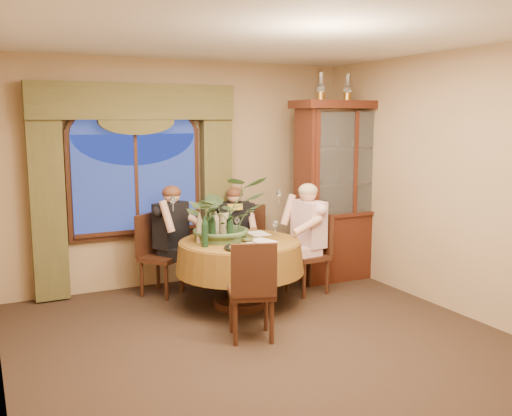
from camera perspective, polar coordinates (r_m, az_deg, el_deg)
name	(u,v)px	position (r m, az deg, el deg)	size (l,w,h in m)	color
floor	(274,349)	(5.36, 1.80, -13.94)	(5.00, 5.00, 0.00)	black
wall_back	(181,173)	(7.27, -7.46, 3.47)	(4.50, 4.50, 0.00)	#9B7C57
wall_right	(464,184)	(6.36, 20.09, 2.23)	(5.00, 5.00, 0.00)	#9B7C57
ceiling	(276,32)	(4.99, 1.97, 17.20)	(5.00, 5.00, 0.00)	white
window	(136,184)	(7.04, -11.89, 2.37)	(1.62, 0.10, 1.32)	navy
arched_transom	(134,119)	(7.00, -12.09, 8.72)	(1.60, 0.06, 0.44)	navy
drapery_left	(47,200)	(6.83, -20.14, 0.79)	(0.38, 0.14, 2.32)	#474220
drapery_right	(217,190)	(7.33, -3.94, 1.85)	(0.38, 0.14, 2.32)	#474220
swag_valance	(135,101)	(6.93, -11.98, 10.38)	(2.45, 0.16, 0.42)	#474220
dining_table	(240,273)	(6.39, -1.62, -6.55)	(1.43, 1.43, 0.75)	#8C3813
china_cabinet	(345,191)	(7.53, 8.90, 1.74)	(1.42, 0.56, 2.31)	#34150E
oil_lamp_left	(321,86)	(7.26, 6.51, 11.99)	(0.11, 0.11, 0.34)	#A5722D
oil_lamp_center	(348,87)	(7.48, 9.15, 11.84)	(0.11, 0.11, 0.34)	#A5722D
oil_lamp_right	(373,88)	(7.72, 11.63, 11.68)	(0.11, 0.11, 0.34)	#A5722D
chair_right	(307,254)	(6.87, 5.16, -4.60)	(0.42, 0.42, 0.96)	black
chair_back_right	(248,244)	(7.35, -0.78, -3.65)	(0.42, 0.42, 0.96)	black
chair_back	(162,255)	(6.86, -9.43, -4.69)	(0.42, 0.42, 0.96)	black
chair_front_left	(251,290)	(5.45, -0.49, -8.16)	(0.42, 0.42, 0.96)	black
person_pink	(309,238)	(6.86, 5.28, -3.02)	(0.48, 0.44, 1.33)	beige
person_back	(171,239)	(6.91, -8.47, -3.11)	(0.47, 0.43, 1.31)	black
person_scarf	(235,234)	(7.30, -2.14, -2.66)	(0.44, 0.40, 1.23)	black
stoneware_vase	(224,226)	(6.37, -3.18, -1.81)	(0.16, 0.16, 0.29)	#9C8565
centerpiece_plant	(223,185)	(6.29, -3.29, 2.32)	(0.94, 1.05, 0.82)	#425F38
olive_bowl	(246,239)	(6.25, -0.96, -3.14)	(0.16, 0.16, 0.05)	#51572E
cheese_platter	(241,248)	(5.90, -1.46, -4.01)	(0.36, 0.36, 0.02)	black
wine_bottle_0	(230,228)	(6.13, -2.62, -2.05)	(0.07, 0.07, 0.33)	black
wine_bottle_1	(200,228)	(6.19, -5.66, -1.98)	(0.07, 0.07, 0.33)	tan
wine_bottle_2	(216,226)	(6.25, -4.05, -1.86)	(0.07, 0.07, 0.33)	tan
wine_bottle_3	(205,231)	(5.99, -5.14, -2.34)	(0.07, 0.07, 0.33)	black
wine_bottle_4	(208,226)	(6.29, -4.79, -1.79)	(0.07, 0.07, 0.33)	black
wine_bottle_5	(213,229)	(6.13, -4.37, -2.07)	(0.07, 0.07, 0.33)	black
tasting_paper_0	(263,241)	(6.27, 0.66, -3.30)	(0.21, 0.30, 0.00)	white
tasting_paper_1	(258,233)	(6.66, 0.21, -2.56)	(0.21, 0.30, 0.00)	white
tasting_paper_2	(251,246)	(6.03, -0.47, -3.80)	(0.21, 0.30, 0.00)	white
wine_glass_person_pink	(275,228)	(6.54, 1.92, -2.02)	(0.07, 0.07, 0.18)	silver
wine_glass_person_back	(205,228)	(6.56, -5.09, -2.02)	(0.07, 0.07, 0.18)	silver
wine_glass_person_scarf	(237,225)	(6.75, -1.90, -1.67)	(0.07, 0.07, 0.18)	silver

